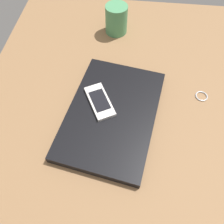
{
  "coord_description": "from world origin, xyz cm",
  "views": [
    {
      "loc": [
        -27.65,
        -2.33,
        56.72
      ],
      "look_at": [
        5.71,
        1.34,
        5.0
      ],
      "focal_mm": 37.75,
      "sensor_mm": 36.0,
      "label": 1
    }
  ],
  "objects_px": {
    "laptop_closed": "(112,114)",
    "cell_phone_on_laptop": "(100,101)",
    "coffee_mug": "(116,19)",
    "key_ring": "(201,96)"
  },
  "relations": [
    {
      "from": "laptop_closed",
      "to": "coffee_mug",
      "type": "height_order",
      "value": "coffee_mug"
    },
    {
      "from": "laptop_closed",
      "to": "coffee_mug",
      "type": "relative_size",
      "value": 3.1
    },
    {
      "from": "laptop_closed",
      "to": "key_ring",
      "type": "height_order",
      "value": "laptop_closed"
    },
    {
      "from": "key_ring",
      "to": "laptop_closed",
      "type": "bearing_deg",
      "value": 110.73
    },
    {
      "from": "coffee_mug",
      "to": "key_ring",
      "type": "bearing_deg",
      "value": -133.98
    },
    {
      "from": "cell_phone_on_laptop",
      "to": "coffee_mug",
      "type": "relative_size",
      "value": 1.13
    },
    {
      "from": "cell_phone_on_laptop",
      "to": "laptop_closed",
      "type": "bearing_deg",
      "value": -125.61
    },
    {
      "from": "laptop_closed",
      "to": "cell_phone_on_laptop",
      "type": "height_order",
      "value": "cell_phone_on_laptop"
    },
    {
      "from": "coffee_mug",
      "to": "key_ring",
      "type": "relative_size",
      "value": 3.1
    },
    {
      "from": "cell_phone_on_laptop",
      "to": "key_ring",
      "type": "distance_m",
      "value": 0.29
    }
  ]
}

